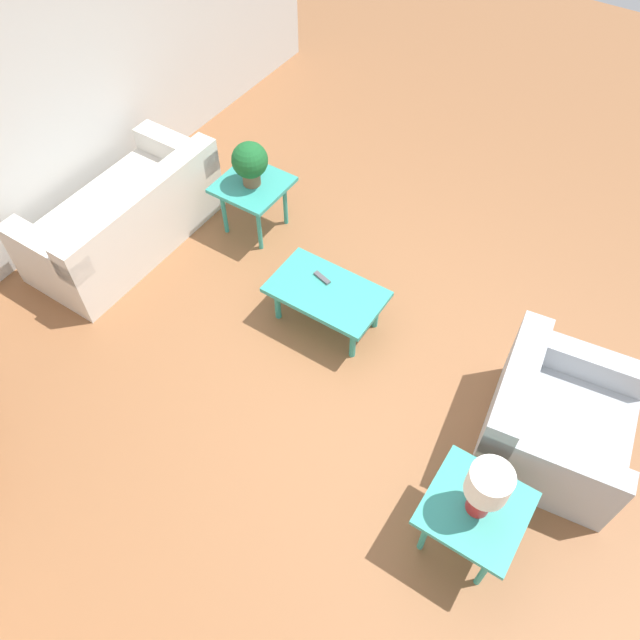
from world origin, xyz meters
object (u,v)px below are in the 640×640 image
table_lamp (487,488)px  potted_plant (250,162)px  sofa (126,219)px  side_table_plant (253,190)px  armchair (551,421)px  coffee_table (327,294)px  side_table_lamp (474,512)px

table_lamp → potted_plant: bearing=-29.5°
sofa → side_table_plant: size_ratio=3.02×
side_table_plant → table_lamp: table_lamp is taller
side_table_plant → table_lamp: bearing=150.5°
potted_plant → table_lamp: size_ratio=0.92×
potted_plant → side_table_plant: bearing=153.4°
armchair → potted_plant: potted_plant is taller
sofa → armchair: size_ratio=1.58×
coffee_table → side_table_lamp: (-1.71, 1.03, 0.11)m
side_table_plant → potted_plant: size_ratio=1.44×
armchair → table_lamp: (0.18, 0.95, 0.51)m
armchair → side_table_plant: size_ratio=1.91×
coffee_table → side_table_plant: side_table_plant is taller
side_table_lamp → potted_plant: 3.31m
table_lamp → armchair: bearing=-100.5°
potted_plant → table_lamp: table_lamp is taller
sofa → coffee_table: bearing=95.8°
armchair → table_lamp: 1.09m
armchair → table_lamp: table_lamp is taller
coffee_table → table_lamp: 2.05m
side_table_plant → table_lamp: (-2.87, 1.62, 0.35)m
coffee_table → table_lamp: table_lamp is taller
sofa → table_lamp: table_lamp is taller
coffee_table → side_table_lamp: size_ratio=1.55×
side_table_plant → coffee_table: bearing=153.0°
sofa → potted_plant: 1.23m
side_table_lamp → table_lamp: table_lamp is taller
side_table_plant → potted_plant: (0.00, -0.00, 0.30)m
armchair → coffee_table: (1.89, -0.08, 0.05)m
side_table_plant → potted_plant: potted_plant is taller
side_table_plant → side_table_lamp: (-2.87, 1.62, 0.00)m
coffee_table → potted_plant: (1.16, -0.59, 0.41)m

